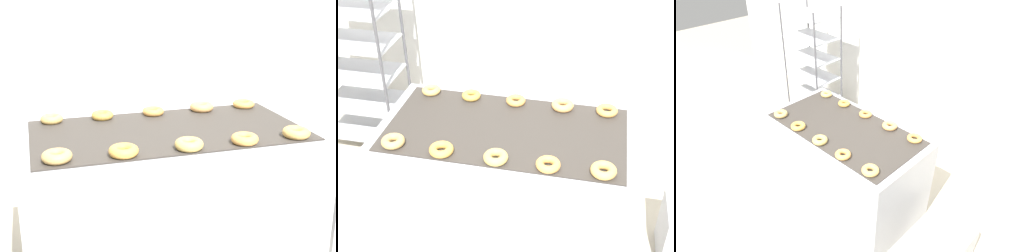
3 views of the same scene
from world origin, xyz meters
TOP-DOWN VIEW (x-y plane):
  - fryer_machine at (0.00, 0.67)m, footprint 1.53×0.83m
  - baking_rack_cart at (-1.38, 1.47)m, footprint 0.66×0.46m
  - donut_near_leftmost at (-0.59, 0.38)m, footprint 0.13×0.13m
  - donut_near_left at (-0.30, 0.36)m, footprint 0.14×0.14m
  - donut_near_center at (0.01, 0.36)m, footprint 0.14×0.14m
  - donut_near_right at (0.29, 0.36)m, footprint 0.13×0.13m
  - donut_near_rightmost at (0.58, 0.37)m, footprint 0.14×0.14m
  - donut_far_leftmost at (-0.58, 0.97)m, footprint 0.12×0.12m
  - donut_far_left at (-0.30, 0.97)m, footprint 0.12×0.12m
  - donut_far_center at (0.00, 0.96)m, footprint 0.13×0.13m
  - donut_far_right at (0.30, 0.97)m, footprint 0.14×0.14m
  - donut_far_rightmost at (0.58, 0.97)m, footprint 0.13×0.13m

SIDE VIEW (x-z plane):
  - fryer_machine at x=0.00m, z-range 0.00..0.89m
  - baking_rack_cart at x=-1.38m, z-range 0.01..1.65m
  - donut_far_center at x=0.00m, z-range 0.89..0.93m
  - donut_far_rightmost at x=0.58m, z-range 0.89..0.93m
  - donut_far_left at x=-0.30m, z-range 0.89..0.93m
  - donut_far_leftmost at x=-0.58m, z-range 0.89..0.93m
  - donut_near_right at x=0.29m, z-range 0.89..0.93m
  - donut_near_left at x=-0.30m, z-range 0.89..0.93m
  - donut_near_leftmost at x=-0.59m, z-range 0.89..0.93m
  - donut_near_center at x=0.01m, z-range 0.89..0.93m
  - donut_near_rightmost at x=0.58m, z-range 0.89..0.93m
  - donut_far_right at x=0.30m, z-range 0.89..0.93m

